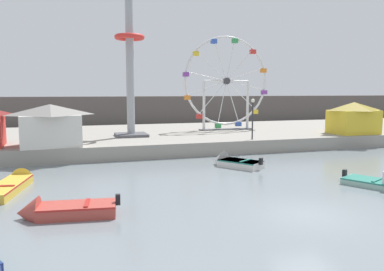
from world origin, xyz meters
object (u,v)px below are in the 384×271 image
Objects in this scene: motorboat_white_red_stripe at (232,162)px; promenade_lamp_near at (253,112)px; ferris_wheel_white_frame at (226,83)px; carnival_booth_yellow_awning at (353,117)px; carnival_booth_white_ticket at (51,124)px; drop_tower_steel_tower at (130,65)px; motorboat_mustard_yellow at (15,183)px; motorboat_faded_red at (60,211)px.

motorboat_white_red_stripe is 1.12× the size of promenade_lamp_near.
ferris_wheel_white_frame reaches higher than promenade_lamp_near.
carnival_booth_white_ticket is at bearing -178.41° from carnival_booth_yellow_awning.
drop_tower_steel_tower is at bearing 169.53° from carnival_booth_yellow_awning.
motorboat_white_red_stripe is 16.67m from carnival_booth_yellow_awning.
drop_tower_steel_tower is at bearing 149.81° from promenade_lamp_near.
promenade_lamp_near is at bearing -30.19° from drop_tower_steel_tower.
ferris_wheel_white_frame is 0.72× the size of drop_tower_steel_tower.
motorboat_mustard_yellow is 8.43m from carnival_booth_white_ticket.
ferris_wheel_white_frame is 8.94m from promenade_lamp_near.
carnival_booth_yellow_awning is 1.32× the size of promenade_lamp_near.
motorboat_faded_red is at bearing -139.58° from promenade_lamp_near.
carnival_booth_white_ticket reaches higher than carnival_booth_yellow_awning.
motorboat_mustard_yellow is 1.74× the size of promenade_lamp_near.
carnival_booth_white_ticket is (-0.92, 13.84, 2.46)m from motorboat_faded_red.
motorboat_mustard_yellow is 0.61× the size of ferris_wheel_white_frame.
motorboat_mustard_yellow is 1.23× the size of carnival_booth_white_ticket.
motorboat_mustard_yellow is at bearing -123.41° from drop_tower_steel_tower.
promenade_lamp_near is (-1.11, -8.48, -2.62)m from ferris_wheel_white_frame.
drop_tower_steel_tower reaches higher than motorboat_mustard_yellow.
motorboat_faded_red is 20.50m from drop_tower_steel_tower.
motorboat_mustard_yellow is 6.43m from motorboat_faded_red.
drop_tower_steel_tower is 21.67m from carnival_booth_yellow_awning.
motorboat_white_red_stripe is at bearing -62.57° from drop_tower_steel_tower.
carnival_booth_white_ticket is at bearing 29.13° from motorboat_white_red_stripe.
drop_tower_steel_tower reaches higher than carnival_booth_white_ticket.
ferris_wheel_white_frame is (5.11, 13.41, 5.77)m from motorboat_white_red_stripe.
carnival_booth_white_ticket reaches higher than motorboat_mustard_yellow.
motorboat_faded_red is at bearing -90.25° from carnival_booth_white_ticket.
carnival_booth_yellow_awning is 11.39m from promenade_lamp_near.
promenade_lamp_near reaches higher than motorboat_mustard_yellow.
motorboat_white_red_stripe is 13.62m from motorboat_faded_red.
promenade_lamp_near is (16.00, -1.00, 0.67)m from carnival_booth_white_ticket.
ferris_wheel_white_frame is 12.94m from carnival_booth_yellow_awning.
motorboat_mustard_yellow is 24.87m from ferris_wheel_white_frame.
drop_tower_steel_tower is (8.16, 12.38, 7.28)m from motorboat_mustard_yellow.
drop_tower_steel_tower reaches higher than promenade_lamp_near.
promenade_lamp_near is at bearing -97.46° from ferris_wheel_white_frame.
motorboat_mustard_yellow is (-13.56, -1.97, -0.01)m from motorboat_white_red_stripe.
ferris_wheel_white_frame reaches higher than motorboat_white_red_stripe.
motorboat_mustard_yellow is 1.32× the size of carnival_booth_yellow_awning.
carnival_booth_yellow_awning is (27.31, 0.24, -0.04)m from carnival_booth_white_ticket.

